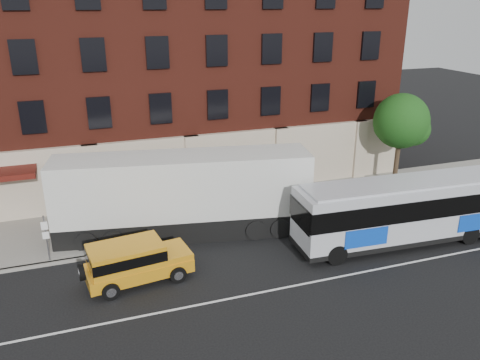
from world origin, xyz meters
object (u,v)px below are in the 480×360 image
object	(u,v)px
yellow_suv	(133,260)
shipping_container	(184,196)
sign_pole	(46,236)
street_tree	(402,123)
city_bus	(411,208)

from	to	relation	value
yellow_suv	shipping_container	bearing A→B (deg)	50.61
sign_pole	shipping_container	world-z (taller)	shipping_container
street_tree	city_bus	world-z (taller)	street_tree
sign_pole	shipping_container	xyz separation A→B (m)	(6.90, 1.02, 0.74)
street_tree	yellow_suv	size ratio (longest dim) A/B	1.23
city_bus	yellow_suv	size ratio (longest dim) A/B	2.49
city_bus	shipping_container	distance (m)	11.87
shipping_container	street_tree	bearing A→B (deg)	8.71
city_bus	yellow_suv	xyz separation A→B (m)	(-14.14, 0.73, -0.80)
city_bus	shipping_container	bearing A→B (deg)	156.78
city_bus	shipping_container	world-z (taller)	shipping_container
city_bus	yellow_suv	world-z (taller)	city_bus
city_bus	street_tree	bearing A→B (deg)	58.78
sign_pole	street_tree	xyz separation A→B (m)	(22.04, 3.34, 2.96)
shipping_container	yellow_suv	bearing A→B (deg)	-129.39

